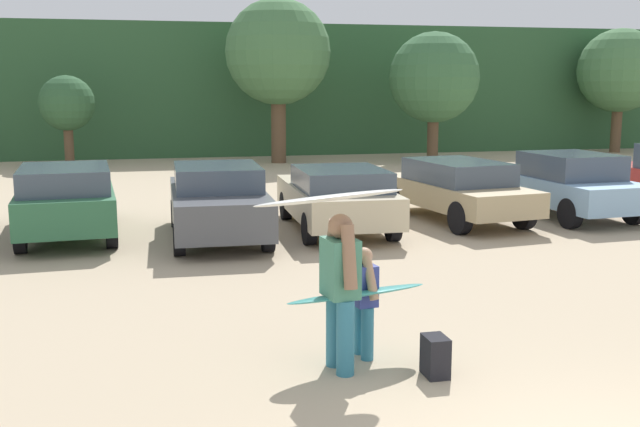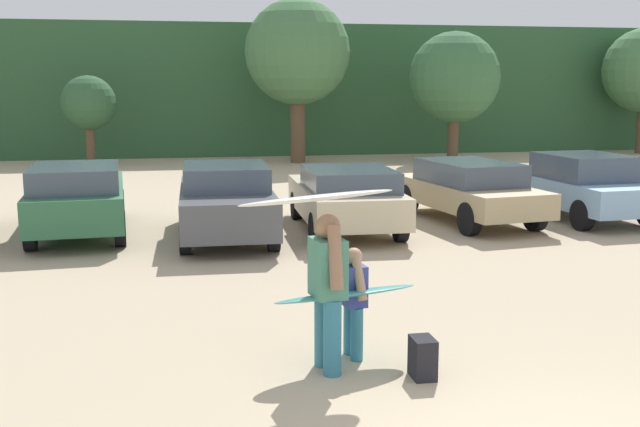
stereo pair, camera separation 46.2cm
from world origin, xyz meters
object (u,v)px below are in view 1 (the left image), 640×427
person_child (364,296)px  backpack_dropped (435,356)px  person_adult (340,283)px  surfboard_white (332,198)px  surfboard_teal (358,294)px  parked_car_tan (457,188)px  parked_car_dark_gray (218,201)px  parked_car_forest_green (67,198)px  parked_car_champagne (337,196)px  parked_car_sky_blue (566,184)px

person_child → backpack_dropped: size_ratio=2.92×
person_adult → surfboard_white: (-0.09, -0.02, 0.96)m
person_adult → surfboard_teal: person_adult is taller
parked_car_tan → person_adult: 9.91m
parked_car_dark_gray → person_adult: size_ratio=2.55×
person_child → parked_car_forest_green: bearing=-72.2°
parked_car_forest_green → surfboard_white: bearing=-161.5°
person_adult → person_child: person_adult is taller
parked_car_forest_green → surfboard_white: 9.37m
parked_car_champagne → parked_car_sky_blue: parked_car_sky_blue is taller
parked_car_sky_blue → person_child: size_ratio=3.46×
parked_car_dark_gray → surfboard_teal: bearing=-172.0°
person_child → surfboard_white: bearing=29.8°
parked_car_dark_gray → surfboard_white: surfboard_white is taller
parked_car_tan → person_adult: (-5.03, -8.54, 0.23)m
parked_car_tan → surfboard_teal: bearing=142.1°
parked_car_dark_gray → parked_car_sky_blue: (8.42, 0.78, 0.00)m
parked_car_champagne → person_adult: (-1.99, -8.00, 0.25)m
parked_car_dark_gray → parked_car_tan: parked_car_dark_gray is taller
surfboard_teal → backpack_dropped: 1.12m
person_child → surfboard_white: surfboard_white is taller
parked_car_tan → surfboard_white: 10.04m
parked_car_champagne → surfboard_white: 8.37m
surfboard_white → backpack_dropped: bearing=136.0°
parked_car_forest_green → surfboard_teal: size_ratio=2.65×
parked_car_forest_green → backpack_dropped: 10.12m
person_child → backpack_dropped: bearing=119.9°
parked_car_sky_blue → backpack_dropped: size_ratio=10.08×
parked_car_forest_green → parked_car_dark_gray: bearing=-109.9°
parked_car_tan → person_child: parked_car_tan is taller
parked_car_sky_blue → backpack_dropped: bearing=138.2°
person_child → surfboard_teal: person_child is taller
parked_car_champagne → parked_car_sky_blue: (5.82, 0.49, 0.04)m
parked_car_champagne → backpack_dropped: parked_car_champagne is taller
surfboard_teal → backpack_dropped: size_ratio=4.13×
surfboard_white → person_adult: bearing=165.4°
surfboard_teal → parked_car_champagne: bearing=-117.7°
surfboard_white → surfboard_teal: (0.36, 0.25, -1.16)m
surfboard_white → parked_car_sky_blue: bearing=-156.9°
backpack_dropped → person_adult: bearing=157.4°
person_adult → backpack_dropped: person_adult is taller
person_child → surfboard_teal: 0.17m
person_child → parked_car_tan: bearing=-128.0°
backpack_dropped → parked_car_champagne: bearing=83.1°
parked_car_dark_gray → surfboard_white: 7.82m
parked_car_forest_green → parked_car_tan: size_ratio=1.05×
parked_car_forest_green → parked_car_champagne: (5.65, -0.58, -0.07)m
parked_car_champagne → parked_car_sky_blue: 5.84m
surfboard_teal → backpack_dropped: bearing=122.6°
parked_car_tan → surfboard_teal: parked_car_tan is taller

